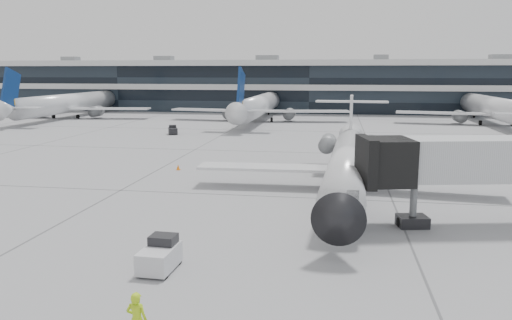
% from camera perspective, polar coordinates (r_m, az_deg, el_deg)
% --- Properties ---
extents(ground, '(220.00, 220.00, 0.00)m').
position_cam_1_polar(ground, '(36.19, -0.62, -4.10)').
color(ground, gray).
rests_on(ground, ground).
extents(terminal, '(170.00, 22.00, 10.00)m').
position_cam_1_polar(terminal, '(116.77, 6.41, 8.16)').
color(terminal, black).
rests_on(terminal, ground).
extents(bg_jet_left, '(32.00, 40.00, 9.60)m').
position_cam_1_polar(bg_jet_left, '(103.47, -20.36, 4.57)').
color(bg_jet_left, silver).
rests_on(bg_jet_left, ground).
extents(bg_jet_center, '(32.00, 40.00, 9.60)m').
position_cam_1_polar(bg_jet_center, '(91.08, 0.39, 4.53)').
color(bg_jet_center, silver).
rests_on(bg_jet_center, ground).
extents(bg_jet_right, '(32.00, 40.00, 9.60)m').
position_cam_1_polar(bg_jet_right, '(93.65, 25.41, 3.71)').
color(bg_jet_right, silver).
rests_on(bg_jet_right, ground).
extents(regional_jet, '(22.97, 28.63, 6.61)m').
position_cam_1_polar(regional_jet, '(37.82, 10.38, -0.14)').
color(regional_jet, silver).
rests_on(regional_jet, ground).
extents(ramp_worker, '(0.71, 0.48, 1.92)m').
position_cam_1_polar(ramp_worker, '(17.35, -13.46, -17.38)').
color(ramp_worker, '#B4E217').
rests_on(ramp_worker, ground).
extents(baggage_tug, '(1.47, 2.39, 1.49)m').
position_cam_1_polar(baggage_tug, '(23.37, -10.91, -10.67)').
color(baggage_tug, silver).
rests_on(baggage_tug, ground).
extents(traffic_cone, '(0.44, 0.44, 0.51)m').
position_cam_1_polar(traffic_cone, '(45.96, -8.89, -0.84)').
color(traffic_cone, orange).
rests_on(traffic_cone, ground).
extents(far_tug, '(1.88, 2.32, 1.28)m').
position_cam_1_polar(far_tug, '(72.16, -9.48, 3.38)').
color(far_tug, black).
rests_on(far_tug, ground).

